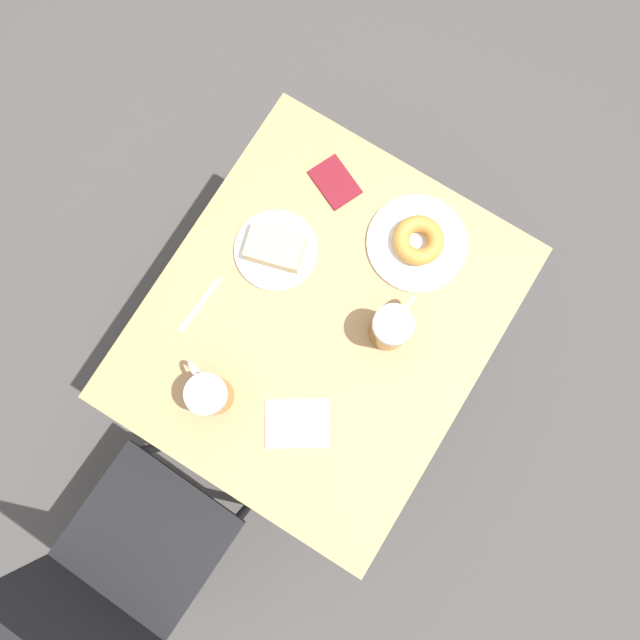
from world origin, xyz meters
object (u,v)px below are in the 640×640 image
at_px(chair, 115,579).
at_px(plate_with_donut, 418,242).
at_px(plate_with_cake, 276,249).
at_px(beer_mug_center, 209,394).
at_px(napkin_folded, 297,423).
at_px(beer_mug_left, 391,327).
at_px(fork, 200,305).
at_px(passport_near_edge, 335,182).

distance_m(chair, plate_with_donut, 1.18).
xyz_separation_m(plate_with_cake, beer_mug_center, (-0.07, 0.39, 0.05)).
relative_size(plate_with_cake, napkin_folded, 1.10).
relative_size(chair, plate_with_cake, 4.15).
xyz_separation_m(chair, beer_mug_center, (0.01, -0.55, 0.25)).
height_order(plate_with_donut, beer_mug_left, beer_mug_left).
relative_size(chair, fork, 5.35).
distance_m(plate_with_cake, passport_near_edge, 0.24).
relative_size(plate_with_cake, fork, 1.29).
bearing_deg(beer_mug_center, chair, 91.21).
height_order(chair, fork, chair).
height_order(napkin_folded, fork, same).
xyz_separation_m(beer_mug_left, fork, (0.43, 0.19, -0.07)).
distance_m(beer_mug_center, passport_near_edge, 0.62).
bearing_deg(passport_near_edge, fork, 75.18).
height_order(beer_mug_left, passport_near_edge, beer_mug_left).
distance_m(plate_with_cake, beer_mug_center, 0.40).
height_order(beer_mug_left, beer_mug_center, same).
bearing_deg(passport_near_edge, beer_mug_left, 140.34).
relative_size(beer_mug_center, napkin_folded, 0.74).
height_order(plate_with_donut, passport_near_edge, plate_with_donut).
bearing_deg(beer_mug_left, passport_near_edge, -39.66).
bearing_deg(plate_with_donut, beer_mug_center, 68.93).
xyz_separation_m(beer_mug_center, fork, (0.15, -0.17, -0.07)).
xyz_separation_m(fork, passport_near_edge, (-0.12, -0.45, 0.00)).
bearing_deg(plate_with_cake, napkin_folded, 128.99).
bearing_deg(plate_with_donut, beer_mug_left, 102.98).
height_order(plate_with_cake, passport_near_edge, plate_with_cake).
relative_size(beer_mug_left, beer_mug_center, 1.01).
bearing_deg(napkin_folded, plate_with_cake, -51.01).
bearing_deg(fork, chair, 103.02).
relative_size(chair, napkin_folded, 4.56).
distance_m(beer_mug_left, beer_mug_center, 0.46).
distance_m(beer_mug_left, passport_near_edge, 0.42).
height_order(plate_with_cake, beer_mug_center, beer_mug_center).
distance_m(plate_with_donut, passport_near_edge, 0.26).
bearing_deg(plate_with_donut, napkin_folded, 87.93).
bearing_deg(beer_mug_center, fork, -47.56).
distance_m(plate_with_cake, napkin_folded, 0.44).
bearing_deg(chair, plate_with_cake, -82.86).
relative_size(chair, beer_mug_left, 6.11).
bearing_deg(napkin_folded, chair, 71.78).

